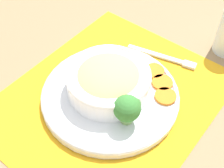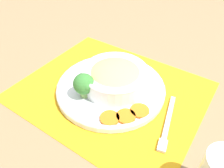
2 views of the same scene
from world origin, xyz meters
TOP-DOWN VIEW (x-y plane):
  - ground_plane at (0.00, 0.00)m, footprint 4.00×4.00m
  - placemat at (0.00, 0.00)m, footprint 0.52×0.43m
  - plate at (0.00, 0.00)m, footprint 0.31×0.31m
  - bowl at (-0.01, -0.01)m, footprint 0.19×0.19m
  - broccoli_floret at (0.04, 0.07)m, footprint 0.06×0.06m
  - carrot_slice_near at (-0.07, 0.10)m, footprint 0.05×0.05m
  - carrot_slice_middle at (-0.10, 0.08)m, footprint 0.05×0.05m
  - carrot_slice_far at (-0.12, 0.04)m, footprint 0.05×0.05m
  - fork at (-0.19, 0.04)m, footprint 0.06×0.18m

SIDE VIEW (x-z plane):
  - ground_plane at x=0.00m, z-range 0.00..0.00m
  - placemat at x=0.00m, z-range 0.00..0.00m
  - fork at x=-0.19m, z-range 0.00..0.01m
  - plate at x=0.00m, z-range 0.00..0.03m
  - carrot_slice_near at x=-0.07m, z-range 0.02..0.03m
  - carrot_slice_middle at x=-0.10m, z-range 0.02..0.03m
  - carrot_slice_far at x=-0.12m, z-range 0.02..0.03m
  - bowl at x=-0.01m, z-range 0.02..0.08m
  - broccoli_floret at x=0.04m, z-range 0.03..0.10m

